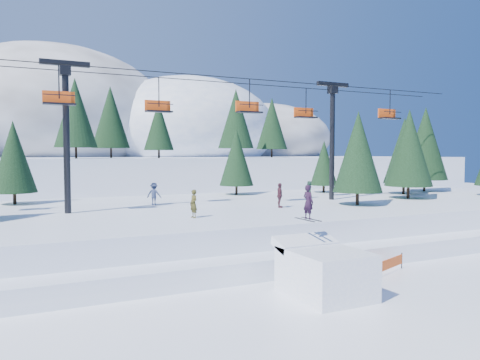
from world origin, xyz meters
name	(u,v)px	position (x,y,z in m)	size (l,w,h in m)	color
ground	(340,309)	(0.00, 0.00, 0.00)	(160.00, 160.00, 0.00)	white
mid_shelf	(193,223)	(0.00, 18.00, 1.25)	(70.00, 22.00, 2.50)	white
berm	(253,258)	(0.00, 8.00, 0.55)	(70.00, 6.00, 1.10)	white
mountain_ridge	(59,136)	(-5.08, 73.35, 9.64)	(119.00, 60.34, 26.46)	white
jump_kicker	(324,270)	(0.55, 1.90, 1.18)	(3.15, 4.37, 5.04)	white
chairlift	(213,118)	(1.68, 18.05, 9.32)	(46.00, 3.21, 10.28)	black
conifer_stand	(216,148)	(2.07, 18.30, 6.97)	(62.99, 16.29, 9.73)	black
distant_skiers	(225,195)	(2.42, 17.47, 3.38)	(15.53, 9.00, 1.86)	navy
banner_near	(391,263)	(6.31, 3.66, 0.54)	(2.66, 1.09, 0.90)	black
banner_far	(417,246)	(11.29, 6.57, 0.54)	(2.84, 0.42, 0.90)	black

